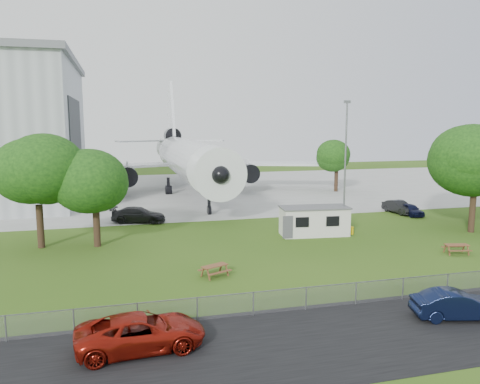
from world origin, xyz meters
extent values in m
plane|color=#476A1E|center=(0.00, 0.00, 0.00)|extent=(160.00, 160.00, 0.00)
cube|color=black|center=(0.00, -13.00, 0.01)|extent=(120.00, 8.00, 0.02)
cube|color=#B7B7B2|center=(0.00, 38.00, 0.01)|extent=(120.00, 46.00, 0.03)
cube|color=#2D3033|center=(-16.93, 33.00, 6.75)|extent=(0.16, 16.00, 12.96)
cylinder|color=white|center=(-2.00, 34.00, 5.10)|extent=(5.40, 34.00, 5.40)
cone|color=white|center=(-2.00, 15.00, 5.10)|extent=(5.40, 5.50, 5.40)
cone|color=white|center=(-2.00, 55.00, 5.90)|extent=(4.86, 9.00, 4.86)
cube|color=white|center=(-14.50, 37.20, 3.90)|extent=(21.36, 10.77, 0.36)
cube|color=white|center=(10.50, 37.20, 3.90)|extent=(21.36, 10.77, 0.36)
cube|color=white|center=(-2.00, 55.00, 11.60)|extent=(0.46, 9.96, 12.17)
cylinder|color=#515459|center=(-10.50, 33.50, 3.00)|extent=(2.50, 4.20, 2.50)
cylinder|color=#515459|center=(6.50, 33.50, 3.00)|extent=(2.50, 4.20, 2.50)
cylinder|color=#515459|center=(-2.00, 54.00, 7.90)|extent=(2.60, 4.50, 2.60)
cylinder|color=black|center=(-2.00, 18.50, 1.20)|extent=(0.36, 0.36, 2.40)
cylinder|color=black|center=(-4.80, 35.00, 1.20)|extent=(0.44, 0.44, 2.40)
cylinder|color=black|center=(0.80, 35.00, 1.20)|extent=(0.44, 0.44, 2.40)
cube|color=silver|center=(5.44, 6.51, 1.25)|extent=(6.22, 3.10, 2.50)
cube|color=#59595B|center=(5.44, 6.51, 2.56)|extent=(6.44, 3.32, 0.12)
cylinder|color=gold|center=(8.84, 5.91, 0.35)|extent=(0.50, 0.50, 0.70)
cube|color=gray|center=(0.00, -9.50, 0.00)|extent=(58.00, 0.04, 1.30)
cylinder|color=slate|center=(8.20, 6.20, 6.00)|extent=(0.16, 0.16, 12.00)
cylinder|color=#382619|center=(-18.01, 8.06, 1.78)|extent=(0.56, 0.56, 3.56)
sphere|color=#2E6E18|center=(-18.01, 8.06, 6.12)|extent=(7.42, 7.42, 7.42)
cylinder|color=#382619|center=(-13.57, 7.32, 1.48)|extent=(0.56, 0.56, 2.96)
sphere|color=#2E6E18|center=(-13.57, 7.32, 5.10)|extent=(6.20, 6.20, 6.20)
cylinder|color=#382619|center=(20.17, 3.84, 1.90)|extent=(0.56, 0.56, 3.80)
sphere|color=#2E6E18|center=(20.17, 3.84, 6.54)|extent=(7.97, 7.97, 7.97)
cylinder|color=#382619|center=(23.28, 7.38, 1.91)|extent=(0.56, 0.56, 3.81)
sphere|color=#2E6E18|center=(23.28, 7.38, 6.57)|extent=(7.56, 7.56, 7.56)
cylinder|color=#382619|center=(19.73, 31.22, 1.54)|extent=(0.56, 0.56, 3.08)
sphere|color=#2E6E18|center=(19.73, 31.22, 5.30)|extent=(5.56, 5.56, 5.56)
imported|color=black|center=(5.12, -12.57, 0.74)|extent=(4.74, 2.58, 1.48)
imported|color=maroon|center=(-10.94, -11.84, 0.80)|extent=(5.93, 3.03, 1.60)
imported|color=black|center=(19.43, 12.25, 0.65)|extent=(1.67, 3.85, 1.29)
imported|color=black|center=(18.89, 13.67, 0.72)|extent=(1.91, 4.47, 1.43)
imported|color=black|center=(-9.85, 16.01, 0.79)|extent=(5.85, 3.59, 1.58)
camera|label=1|loc=(-11.64, -32.16, 10.10)|focal=35.00mm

